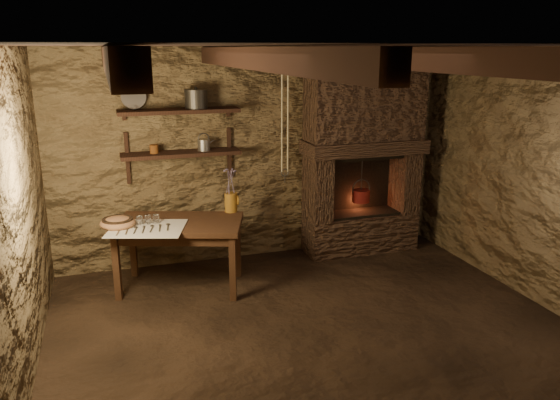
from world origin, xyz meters
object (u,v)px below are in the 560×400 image
object	(u,v)px
wooden_bowl	(118,223)
iron_stockpot	(196,100)
red_pot	(361,195)
stoneware_jug	(231,193)
work_table	(180,252)

from	to	relation	value
wooden_bowl	iron_stockpot	bearing A→B (deg)	29.66
wooden_bowl	red_pot	world-z (taller)	red_pot
wooden_bowl	iron_stockpot	distance (m)	1.51
stoneware_jug	iron_stockpot	world-z (taller)	iron_stockpot
stoneware_jug	red_pot	xyz separation A→B (m)	(1.62, 0.21, -0.21)
red_pot	work_table	bearing A→B (deg)	-169.89
stoneware_jug	wooden_bowl	distance (m)	1.19
red_pot	iron_stockpot	bearing A→B (deg)	176.37
wooden_bowl	stoneware_jug	bearing A→B (deg)	8.43
stoneware_jug	iron_stockpot	size ratio (longest dim) A/B	1.96
stoneware_jug	work_table	bearing A→B (deg)	-154.17
stoneware_jug	iron_stockpot	xyz separation A→B (m)	(-0.27, 0.33, 0.95)
work_table	iron_stockpot	size ratio (longest dim) A/B	5.91
work_table	wooden_bowl	xyz separation A→B (m)	(-0.58, 0.01, 0.37)
wooden_bowl	iron_stockpot	size ratio (longest dim) A/B	1.43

